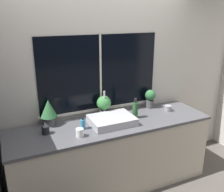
# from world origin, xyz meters

# --- Properties ---
(wall_back) EXTENTS (8.00, 0.09, 2.70)m
(wall_back) POSITION_xyz_m (0.00, 0.73, 1.35)
(wall_back) COLOR #BCB7AD
(wall_back) RESTS_ON ground_plane
(wall_right) EXTENTS (0.06, 7.00, 2.70)m
(wall_right) POSITION_xyz_m (2.19, 1.50, 1.35)
(wall_right) COLOR #BCB7AD
(wall_right) RESTS_ON ground_plane
(counter) EXTENTS (2.50, 0.69, 0.89)m
(counter) POSITION_xyz_m (0.00, 0.33, 0.44)
(counter) COLOR beige
(counter) RESTS_ON ground_plane
(sink) EXTENTS (0.52, 0.45, 0.35)m
(sink) POSITION_xyz_m (-0.01, 0.33, 0.93)
(sink) COLOR #ADADB2
(sink) RESTS_ON counter
(potted_plant_left) EXTENTS (0.19, 0.19, 0.32)m
(potted_plant_left) POSITION_xyz_m (-0.70, 0.59, 1.07)
(potted_plant_left) COLOR #4C4C51
(potted_plant_left) RESTS_ON counter
(potted_plant_center) EXTENTS (0.18, 0.18, 0.27)m
(potted_plant_center) POSITION_xyz_m (-0.00, 0.59, 1.04)
(potted_plant_center) COLOR #4C4C51
(potted_plant_center) RESTS_ON counter
(potted_plant_right) EXTENTS (0.15, 0.15, 0.26)m
(potted_plant_right) POSITION_xyz_m (0.70, 0.59, 1.04)
(potted_plant_right) COLOR #4C4C51
(potted_plant_right) RESTS_ON counter
(soap_bottle) EXTENTS (0.06, 0.06, 0.15)m
(soap_bottle) POSITION_xyz_m (-0.37, 0.33, 0.95)
(soap_bottle) COLOR teal
(soap_bottle) RESTS_ON counter
(bottle_tall) EXTENTS (0.07, 0.07, 0.26)m
(bottle_tall) POSITION_xyz_m (0.33, 0.36, 1.00)
(bottle_tall) COLOR #235128
(bottle_tall) RESTS_ON counter
(mug_grey) EXTENTS (0.10, 0.10, 0.08)m
(mug_grey) POSITION_xyz_m (0.86, 0.38, 0.92)
(mug_grey) COLOR gray
(mug_grey) RESTS_ON counter
(mug_black) EXTENTS (0.08, 0.08, 0.09)m
(mug_black) POSITION_xyz_m (-0.79, 0.39, 0.93)
(mug_black) COLOR black
(mug_black) RESTS_ON counter
(mug_white) EXTENTS (0.08, 0.08, 0.09)m
(mug_white) POSITION_xyz_m (-0.46, 0.17, 0.93)
(mug_white) COLOR white
(mug_white) RESTS_ON counter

